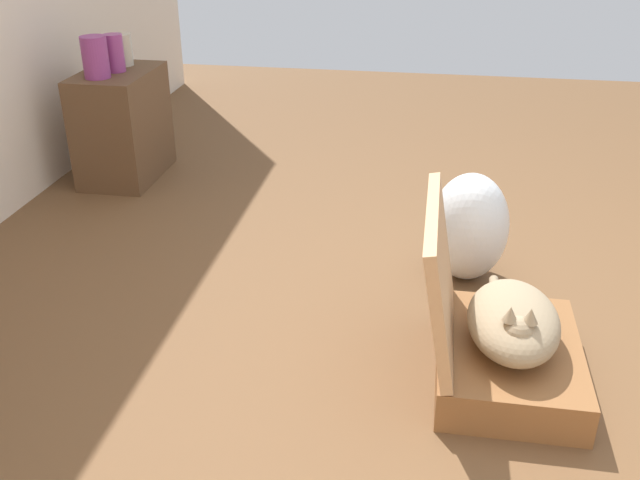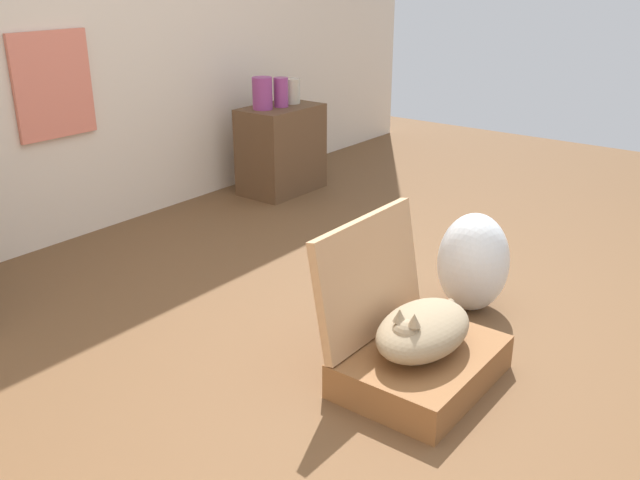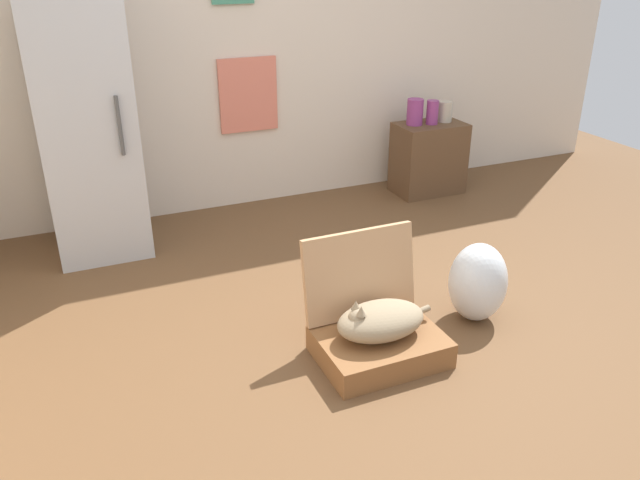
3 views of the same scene
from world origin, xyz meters
name	(u,v)px [view 1 (image 1 of 3)]	position (x,y,z in m)	size (l,w,h in m)	color
ground_plane	(489,344)	(0.00, 0.00, 0.00)	(7.68, 7.68, 0.00)	brown
suitcase_base	(507,360)	(-0.18, -0.04, 0.07)	(0.59, 0.44, 0.13)	brown
suitcase_lid	(440,276)	(-0.18, 0.19, 0.35)	(0.59, 0.44, 0.04)	tan
cat	(513,321)	(-0.18, -0.04, 0.22)	(0.52, 0.28, 0.20)	#998466
plastic_bag_white	(469,227)	(0.47, 0.08, 0.22)	(0.31, 0.30, 0.44)	silver
side_table	(122,125)	(1.28, 1.85, 0.28)	(0.54, 0.35, 0.56)	brown
vase_tall	(95,57)	(1.15, 1.88, 0.66)	(0.13, 0.13, 0.20)	#8C387A
vase_short	(121,50)	(1.42, 1.87, 0.64)	(0.11, 0.11, 0.16)	#B7AD99
vase_round	(114,53)	(1.28, 1.84, 0.66)	(0.09, 0.09, 0.18)	#8C387A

